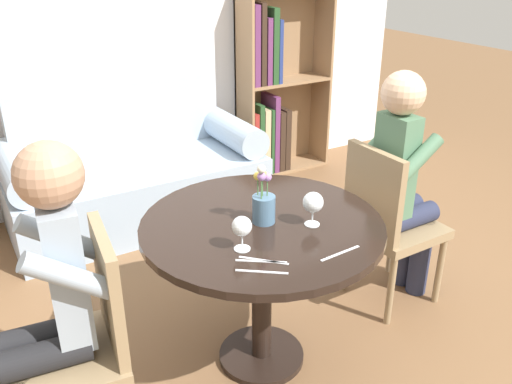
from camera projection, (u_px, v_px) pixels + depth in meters
name	position (u px, v px, depth m)	size (l,w,h in m)	color
ground_plane	(261.00, 357.00, 2.58)	(16.00, 16.00, 0.00)	brown
back_wall	(99.00, 14.00, 3.67)	(5.20, 0.05, 2.70)	silver
round_table	(262.00, 248.00, 2.33)	(1.03, 1.03, 0.73)	black
couch	(135.00, 176.00, 3.77)	(1.70, 0.80, 0.92)	#9EB2C6
bookshelf_right	(272.00, 91.00, 4.42)	(0.77, 0.28, 1.53)	#93704C
chair_left	(82.00, 339.00, 1.96)	(0.47, 0.47, 0.90)	#937A56
chair_right	(387.00, 220.00, 2.80)	(0.43, 0.43, 0.90)	#937A56
person_left	(48.00, 301.00, 1.85)	(0.44, 0.37, 1.25)	black
person_right	(403.00, 183.00, 2.76)	(0.42, 0.34, 1.26)	#282D47
wine_glass_left	(242.00, 227.00, 2.03)	(0.08, 0.08, 0.14)	white
wine_glass_right	(313.00, 203.00, 2.21)	(0.09, 0.09, 0.15)	white
flower_vase	(263.00, 203.00, 2.24)	(0.10, 0.10, 0.27)	slate
knife_left_setting	(261.00, 261.00, 1.99)	(0.16, 0.12, 0.00)	silver
fork_left_setting	(340.00, 253.00, 2.04)	(0.19, 0.02, 0.00)	silver
knife_right_setting	(264.00, 260.00, 2.00)	(0.14, 0.15, 0.00)	silver
fork_right_setting	(262.00, 272.00, 1.93)	(0.16, 0.12, 0.00)	silver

